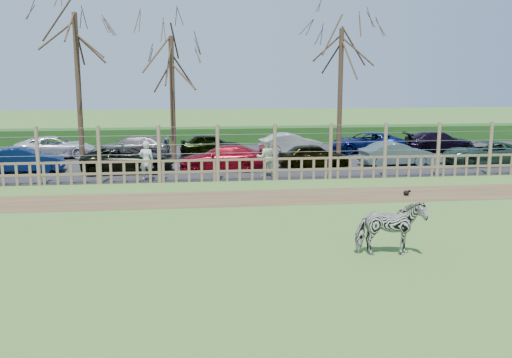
{
  "coord_description": "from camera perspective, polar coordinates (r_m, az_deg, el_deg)",
  "views": [
    {
      "loc": [
        -1.31,
        -16.43,
        4.63
      ],
      "look_at": [
        1.0,
        2.5,
        1.1
      ],
      "focal_mm": 40.0,
      "sensor_mm": 36.0,
      "label": 1
    }
  ],
  "objects": [
    {
      "name": "tree_mid",
      "position": [
        29.94,
        -8.42,
        10.83
      ],
      "size": [
        4.8,
        4.8,
        6.83
      ],
      "color": "#3D2B1E",
      "rests_on": "ground"
    },
    {
      "name": "dirt_strip",
      "position": [
        21.47,
        -3.3,
        -1.97
      ],
      "size": [
        34.0,
        2.8,
        0.01
      ],
      "primitive_type": "cube",
      "color": "brown",
      "rests_on": "ground"
    },
    {
      "name": "car_11",
      "position": [
        33.15,
        3.51,
        3.56
      ],
      "size": [
        3.77,
        1.72,
        1.2
      ],
      "primitive_type": "imported",
      "rotation": [
        0.0,
        0.0,
        1.7
      ],
      "color": "#BABBB7",
      "rests_on": "asphalt"
    },
    {
      "name": "car_1",
      "position": [
        28.86,
        -22.25,
        1.76
      ],
      "size": [
        3.74,
        1.58,
        1.2
      ],
      "primitive_type": "imported",
      "rotation": [
        0.0,
        0.0,
        1.66
      ],
      "color": "#071745",
      "rests_on": "asphalt"
    },
    {
      "name": "car_13",
      "position": [
        35.73,
        17.86,
        3.58
      ],
      "size": [
        4.25,
        1.98,
        1.2
      ],
      "primitive_type": "imported",
      "rotation": [
        0.0,
        0.0,
        1.5
      ],
      "color": "black",
      "rests_on": "asphalt"
    },
    {
      "name": "asphalt",
      "position": [
        31.3,
        -4.48,
        1.99
      ],
      "size": [
        44.0,
        13.0,
        0.04
      ],
      "primitive_type": "cube",
      "color": "#232326",
      "rests_on": "ground"
    },
    {
      "name": "car_4",
      "position": [
        28.24,
        5.8,
        2.31
      ],
      "size": [
        3.59,
        1.59,
        1.2
      ],
      "primitive_type": "imported",
      "rotation": [
        0.0,
        0.0,
        1.62
      ],
      "color": "black",
      "rests_on": "asphalt"
    },
    {
      "name": "car_2",
      "position": [
        27.49,
        -12.7,
        1.89
      ],
      "size": [
        4.38,
        2.12,
        1.2
      ],
      "primitive_type": "imported",
      "rotation": [
        0.0,
        0.0,
        1.6
      ],
      "color": "black",
      "rests_on": "asphalt"
    },
    {
      "name": "car_12",
      "position": [
        34.28,
        10.97,
        3.62
      ],
      "size": [
        4.41,
        2.2,
        1.2
      ],
      "primitive_type": "imported",
      "rotation": [
        0.0,
        0.0,
        4.66
      ],
      "color": "#0A1553",
      "rests_on": "asphalt"
    },
    {
      "name": "visitor_b",
      "position": [
        25.76,
        0.98,
        2.17
      ],
      "size": [
        0.86,
        0.68,
        1.72
      ],
      "primitive_type": "imported",
      "rotation": [
        0.0,
        0.0,
        3.18
      ],
      "color": "beige",
      "rests_on": "asphalt"
    },
    {
      "name": "fence",
      "position": [
        24.76,
        -3.84,
        1.58
      ],
      "size": [
        30.16,
        0.16,
        2.5
      ],
      "color": "brown",
      "rests_on": "ground"
    },
    {
      "name": "car_3",
      "position": [
        27.49,
        -3.36,
        2.13
      ],
      "size": [
        4.27,
        2.04,
        1.2
      ],
      "primitive_type": "imported",
      "rotation": [
        0.0,
        0.0,
        4.62
      ],
      "color": "maroon",
      "rests_on": "asphalt"
    },
    {
      "name": "car_5",
      "position": [
        29.63,
        13.82,
        2.45
      ],
      "size": [
        3.76,
        1.66,
        1.2
      ],
      "primitive_type": "imported",
      "rotation": [
        0.0,
        0.0,
        1.68
      ],
      "color": "#4D646A",
      "rests_on": "asphalt"
    },
    {
      "name": "car_6",
      "position": [
        31.34,
        21.86,
        2.42
      ],
      "size": [
        4.39,
        2.15,
        1.2
      ],
      "primitive_type": "imported",
      "rotation": [
        0.0,
        0.0,
        4.75
      ],
      "color": "#224030",
      "rests_on": "asphalt"
    },
    {
      "name": "hedge",
      "position": [
        38.17,
        -4.96,
        4.32
      ],
      "size": [
        46.0,
        2.0,
        1.1
      ],
      "primitive_type": "cube",
      "color": "#1E4716",
      "rests_on": "ground"
    },
    {
      "name": "visitor_a",
      "position": [
        25.24,
        -10.9,
        1.81
      ],
      "size": [
        0.67,
        0.48,
        1.72
      ],
      "primitive_type": "imported",
      "rotation": [
        0.0,
        0.0,
        3.04
      ],
      "color": "silver",
      "rests_on": "asphalt"
    },
    {
      "name": "car_8",
      "position": [
        33.37,
        -19.43,
        3.03
      ],
      "size": [
        4.55,
        2.57,
        1.2
      ],
      "primitive_type": "imported",
      "rotation": [
        0.0,
        0.0,
        1.71
      ],
      "color": "silver",
      "rests_on": "asphalt"
    },
    {
      "name": "zebra",
      "position": [
        15.08,
        13.25,
        -4.8
      ],
      "size": [
        1.76,
        0.87,
        1.46
      ],
      "primitive_type": "imported",
      "rotation": [
        0.0,
        0.0,
        1.52
      ],
      "color": "gray",
      "rests_on": "ground"
    },
    {
      "name": "tree_left",
      "position": [
        29.41,
        -17.51,
        11.94
      ],
      "size": [
        4.8,
        4.8,
        7.88
      ],
      "color": "#3D2B1E",
      "rests_on": "ground"
    },
    {
      "name": "tree_right",
      "position": [
        31.55,
        8.49,
        11.49
      ],
      "size": [
        4.8,
        4.8,
        7.35
      ],
      "color": "#3D2B1E",
      "rests_on": "ground"
    },
    {
      "name": "ground",
      "position": [
        17.12,
        -2.32,
        -5.21
      ],
      "size": [
        120.0,
        120.0,
        0.0
      ],
      "primitive_type": "plane",
      "color": "olive",
      "rests_on": "ground"
    },
    {
      "name": "car_10",
      "position": [
        32.82,
        -4.55,
        3.48
      ],
      "size": [
        3.54,
        1.47,
        1.2
      ],
      "primitive_type": "imported",
      "rotation": [
        0.0,
        0.0,
        1.59
      ],
      "color": "black",
      "rests_on": "asphalt"
    },
    {
      "name": "car_9",
      "position": [
        32.49,
        -12.21,
        3.2
      ],
      "size": [
        4.21,
        1.89,
        1.2
      ],
      "primitive_type": "imported",
      "rotation": [
        0.0,
        0.0,
        4.66
      ],
      "color": "#64605F",
      "rests_on": "asphalt"
    },
    {
      "name": "crow",
      "position": [
        22.68,
        14.82,
        -1.35
      ],
      "size": [
        0.29,
        0.21,
        0.23
      ],
      "color": "black",
      "rests_on": "ground"
    }
  ]
}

